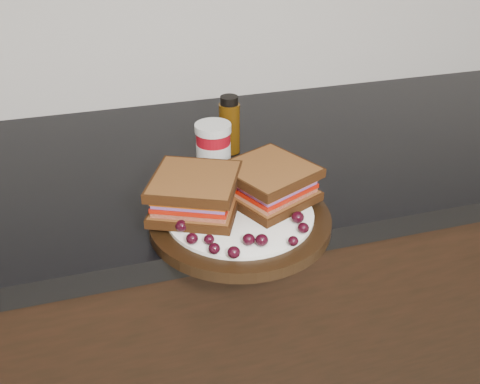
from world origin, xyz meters
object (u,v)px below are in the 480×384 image
object	(u,v)px
sandwich_left	(195,193)
oil_bottle	(229,124)
plate	(240,220)
condiment_jar	(214,149)

from	to	relation	value
sandwich_left	oil_bottle	xyz separation A→B (m)	(0.12, 0.23, 0.00)
oil_bottle	plate	bearing A→B (deg)	-102.21
sandwich_left	oil_bottle	size ratio (longest dim) A/B	1.12
oil_bottle	sandwich_left	bearing A→B (deg)	-117.21
condiment_jar	oil_bottle	size ratio (longest dim) A/B	0.84
plate	condiment_jar	distance (m)	0.18
plate	oil_bottle	bearing A→B (deg)	77.79
sandwich_left	plate	bearing A→B (deg)	1.75
plate	oil_bottle	size ratio (longest dim) A/B	2.48
plate	condiment_jar	xyz separation A→B (m)	(0.00, 0.18, 0.04)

